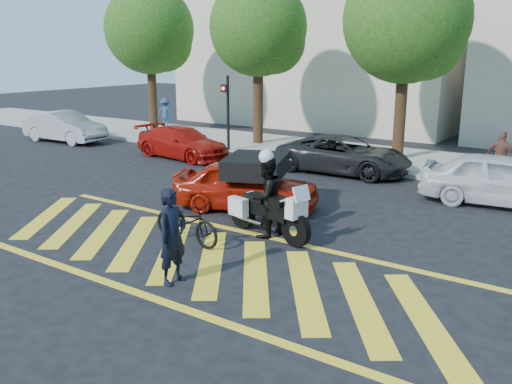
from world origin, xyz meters
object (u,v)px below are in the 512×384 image
Objects in this scene: police_motorcycle at (267,211)px; parked_left at (182,142)px; bicycle at (186,222)px; officer_moto at (266,197)px; parked_far_left at (65,127)px; parked_mid_left at (344,155)px; parked_mid_right at (502,180)px; red_convertible at (246,185)px; officer_bike at (173,236)px.

parked_left is (-8.02, 6.03, 0.01)m from police_motorcycle.
officer_moto reaches higher than bicycle.
officer_moto is 0.44× the size of parked_far_left.
officer_moto is 0.40× the size of parked_mid_left.
parked_far_left is 1.01× the size of parked_left.
red_convertible is at bearing 120.79° from parked_mid_right.
parked_far_left is at bearing 172.15° from police_motorcycle.
parked_left is 6.64m from parked_mid_left.
parked_mid_right is (5.15, 7.23, 0.23)m from bicycle.
parked_mid_left is at bearing 7.89° from officer_bike.
officer_bike reaches higher than parked_left.
red_convertible reaches higher than bicycle.
officer_moto is at bearing -114.52° from parked_far_left.
parked_far_left is 13.78m from parked_mid_left.
parked_mid_right is (5.40, -1.31, 0.08)m from parked_mid_left.
red_convertible is at bearing 150.71° from police_motorcycle.
parked_mid_right is at bearing -30.96° from bicycle.
parked_mid_left reaches higher than bicycle.
officer_moto reaches higher than parked_far_left.
officer_moto is at bearing -121.68° from parked_left.
police_motorcycle is at bearing 130.42° from officer_moto.
bicycle is 10.06m from parked_left.
officer_bike is 3.16m from police_motorcycle.
parked_far_left is at bearing 83.31° from parked_mid_right.
parked_left is at bearing 156.23° from police_motorcycle.
parked_far_left is at bearing 96.87° from parked_left.
parked_far_left is at bearing 51.08° from red_convertible.
parked_mid_right is (11.94, -0.19, 0.11)m from parked_left.
officer_moto is 7.32m from parked_mid_left.
parked_left reaches higher than police_motorcycle.
parked_mid_left is at bearing -23.39° from red_convertible.
police_motorcycle reaches higher than bicycle.
bicycle is at bearing 179.77° from parked_mid_left.
red_convertible is (-1.68, 1.54, 0.06)m from police_motorcycle.
red_convertible reaches higher than parked_left.
red_convertible is at bearing 19.52° from officer_bike.
bicycle is at bearing -27.95° from officer_moto.
police_motorcycle is 0.58× the size of parked_mid_right.
officer_bike is 9.80m from parked_mid_right.
parked_mid_right reaches higher than parked_mid_left.
officer_bike is 0.42× the size of parked_mid_right.
parked_far_left is 19.12m from parked_mid_right.
parked_mid_right is at bearing 159.18° from officer_moto.
parked_far_left is (-13.97, 7.23, 0.21)m from bicycle.
police_motorcycle is 1.32× the size of officer_moto.
officer_moto is (-0.02, -0.01, 0.34)m from police_motorcycle.
officer_moto is 16.27m from parked_far_left.
red_convertible is (-0.45, 2.93, 0.17)m from bicycle.
parked_mid_left is (13.72, 1.31, -0.06)m from parked_far_left.
parked_mid_left is (-1.46, 7.16, -0.30)m from officer_moto.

